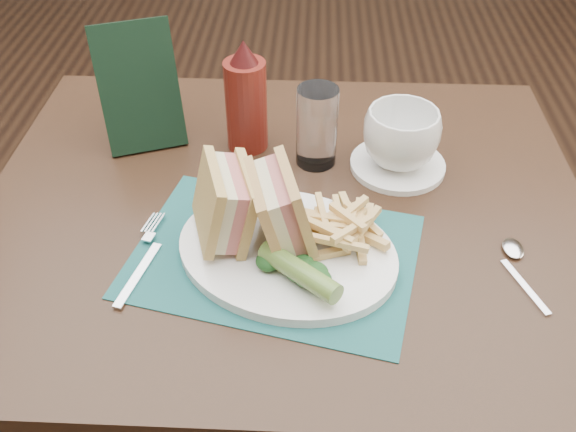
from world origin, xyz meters
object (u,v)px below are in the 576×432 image
at_px(plate, 287,252).
at_px(sandwich_half_b, 265,209).
at_px(check_presenter, 139,88).
at_px(saucer, 397,165).
at_px(ketchup_bottle, 246,96).
at_px(coffee_cup, 401,138).
at_px(sandwich_half_a, 209,205).
at_px(table_main, 285,359).
at_px(drinking_glass, 317,127).
at_px(placemat, 274,255).

bearing_deg(plate, sandwich_half_b, 179.82).
relative_size(sandwich_half_b, check_presenter, 0.56).
xyz_separation_m(plate, saucer, (0.17, 0.21, -0.00)).
bearing_deg(ketchup_bottle, coffee_cup, -12.12).
distance_m(sandwich_half_a, saucer, 0.34).
xyz_separation_m(ketchup_bottle, check_presenter, (-0.17, 0.01, 0.01)).
relative_size(table_main, saucer, 6.00).
distance_m(saucer, drinking_glass, 0.14).
bearing_deg(ketchup_bottle, placemat, -77.18).
relative_size(table_main, ketchup_bottle, 4.84).
bearing_deg(check_presenter, plate, -68.30).
bearing_deg(check_presenter, saucer, -28.75).
height_order(drinking_glass, check_presenter, check_presenter).
xyz_separation_m(placemat, sandwich_half_b, (-0.01, 0.01, 0.07)).
bearing_deg(coffee_cup, ketchup_bottle, 167.88).
distance_m(placemat, coffee_cup, 0.28).
distance_m(sandwich_half_b, ketchup_bottle, 0.26).
bearing_deg(table_main, saucer, 29.25).
xyz_separation_m(table_main, sandwich_half_a, (-0.09, -0.10, 0.45)).
relative_size(placemat, saucer, 2.49).
xyz_separation_m(sandwich_half_b, coffee_cup, (0.20, 0.20, -0.02)).
relative_size(coffee_cup, check_presenter, 0.57).
bearing_deg(ketchup_bottle, drinking_glass, -19.59).
bearing_deg(sandwich_half_a, placemat, -26.32).
bearing_deg(placemat, sandwich_half_a, 170.24).
bearing_deg(ketchup_bottle, sandwich_half_b, -79.34).
bearing_deg(saucer, drinking_glass, 174.75).
relative_size(sandwich_half_a, check_presenter, 0.55).
xyz_separation_m(table_main, plate, (0.01, -0.11, 0.38)).
relative_size(placemat, check_presenter, 1.82).
height_order(plate, drinking_glass, drinking_glass).
bearing_deg(placemat, plate, -5.70).
xyz_separation_m(sandwich_half_b, saucer, (0.20, 0.20, -0.07)).
bearing_deg(placemat, check_presenter, 130.45).
bearing_deg(coffee_cup, check_presenter, 171.86).
bearing_deg(coffee_cup, placemat, -131.01).
distance_m(saucer, ketchup_bottle, 0.26).
bearing_deg(coffee_cup, drinking_glass, 174.75).
xyz_separation_m(sandwich_half_a, coffee_cup, (0.27, 0.20, -0.02)).
bearing_deg(ketchup_bottle, check_presenter, 177.68).
height_order(coffee_cup, drinking_glass, drinking_glass).
height_order(saucer, drinking_glass, drinking_glass).
height_order(table_main, check_presenter, check_presenter).
bearing_deg(drinking_glass, sandwich_half_a, -123.72).
height_order(sandwich_half_a, coffee_cup, sandwich_half_a).
xyz_separation_m(plate, check_presenter, (-0.25, 0.27, 0.09)).
distance_m(sandwich_half_a, drinking_glass, 0.25).
xyz_separation_m(drinking_glass, check_presenter, (-0.28, 0.05, 0.03)).
bearing_deg(placemat, sandwich_half_b, 141.62).
bearing_deg(ketchup_bottle, sandwich_half_a, -95.90).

